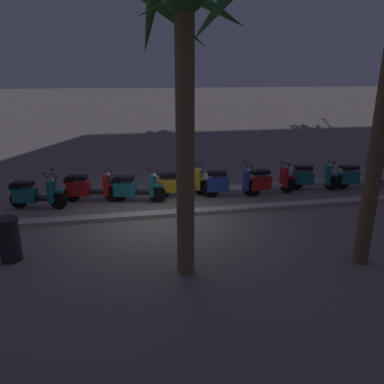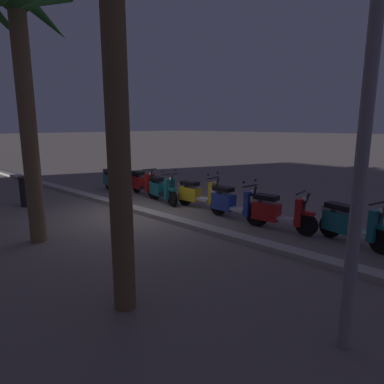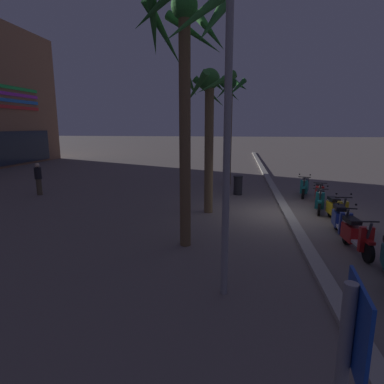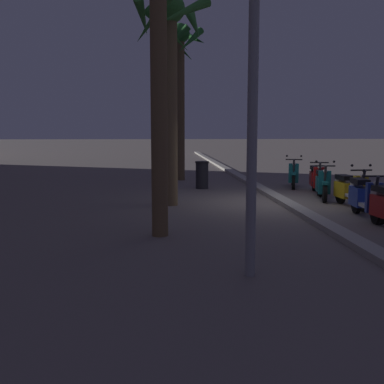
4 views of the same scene
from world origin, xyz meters
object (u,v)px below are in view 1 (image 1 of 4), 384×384
(scooter_teal_lead_nearest, at_px, (34,194))
(scooter_teal_tail_end, at_px, (311,177))
(scooter_yellow_last_in_row, at_px, (178,184))
(scooter_red_gap_after_mid, at_px, (87,188))
(scooter_red_far_back, at_px, (267,181))
(scooter_teal_mid_centre, at_px, (134,188))
(scooter_blue_second_in_line, at_px, (226,183))
(litter_bin, at_px, (9,239))
(scooter_teal_mid_rear, at_px, (355,176))
(palm_tree_by_mall_entrance, at_px, (186,59))

(scooter_teal_lead_nearest, bearing_deg, scooter_teal_tail_end, -178.91)
(scooter_yellow_last_in_row, distance_m, scooter_red_gap_after_mid, 2.83)
(scooter_red_far_back, relative_size, scooter_red_gap_after_mid, 1.01)
(scooter_teal_mid_centre, bearing_deg, scooter_yellow_last_in_row, -171.15)
(scooter_blue_second_in_line, bearing_deg, litter_bin, 29.72)
(scooter_red_far_back, distance_m, scooter_red_gap_after_mid, 5.77)
(scooter_red_far_back, bearing_deg, scooter_teal_mid_rear, -178.01)
(scooter_teal_tail_end, xyz_separation_m, litter_bin, (8.74, 3.45, 0.03))
(scooter_yellow_last_in_row, height_order, scooter_teal_lead_nearest, same)
(scooter_teal_mid_rear, bearing_deg, palm_tree_by_mall_entrance, 33.84)
(scooter_teal_tail_end, relative_size, scooter_teal_mid_centre, 0.98)
(palm_tree_by_mall_entrance, bearing_deg, litter_bin, -18.15)
(scooter_teal_tail_end, xyz_separation_m, scooter_blue_second_in_line, (3.05, 0.20, 0.01))
(scooter_teal_mid_rear, height_order, scooter_red_gap_after_mid, same)
(scooter_teal_mid_rear, relative_size, scooter_teal_mid_centre, 1.00)
(scooter_teal_mid_rear, height_order, palm_tree_by_mall_entrance, palm_tree_by_mall_entrance)
(palm_tree_by_mall_entrance, bearing_deg, scooter_teal_lead_nearest, -49.63)
(scooter_teal_mid_centre, xyz_separation_m, litter_bin, (2.74, 3.31, 0.04))
(scooter_blue_second_in_line, bearing_deg, scooter_teal_lead_nearest, -0.33)
(scooter_teal_mid_centre, xyz_separation_m, palm_tree_by_mall_entrance, (-0.88, 4.50, 3.61))
(scooter_red_far_back, xyz_separation_m, litter_bin, (7.09, 3.22, 0.03))
(scooter_red_far_back, height_order, scooter_teal_mid_centre, scooter_teal_mid_centre)
(scooter_teal_mid_centre, distance_m, scooter_teal_lead_nearest, 2.92)
(scooter_teal_mid_rear, relative_size, scooter_blue_second_in_line, 0.94)
(scooter_teal_mid_rear, xyz_separation_m, palm_tree_by_mall_entrance, (6.75, 4.52, 3.62))
(scooter_teal_mid_rear, xyz_separation_m, scooter_yellow_last_in_row, (6.20, -0.20, 0.00))
(scooter_teal_tail_end, distance_m, scooter_teal_lead_nearest, 8.92)
(scooter_blue_second_in_line, xyz_separation_m, scooter_red_gap_after_mid, (4.36, -0.36, -0.01))
(scooter_teal_mid_centre, distance_m, scooter_red_gap_after_mid, 1.43)
(scooter_teal_lead_nearest, relative_size, litter_bin, 1.80)
(scooter_teal_mid_rear, relative_size, scooter_red_gap_after_mid, 0.98)
(scooter_teal_mid_rear, height_order, scooter_blue_second_in_line, scooter_blue_second_in_line)
(scooter_teal_mid_centre, height_order, scooter_teal_lead_nearest, same)
(scooter_teal_tail_end, bearing_deg, scooter_yellow_last_in_row, -1.05)
(scooter_teal_mid_rear, height_order, scooter_teal_mid_centre, scooter_teal_mid_centre)
(scooter_teal_mid_rear, relative_size, litter_bin, 1.82)
(scooter_blue_second_in_line, bearing_deg, palm_tree_by_mall_entrance, 64.94)
(scooter_blue_second_in_line, bearing_deg, scooter_red_gap_after_mid, -4.72)
(scooter_yellow_last_in_row, bearing_deg, scooter_teal_tail_end, 178.95)
(litter_bin, bearing_deg, scooter_red_gap_after_mid, -110.27)
(scooter_blue_second_in_line, distance_m, scooter_teal_lead_nearest, 5.87)
(scooter_red_gap_after_mid, bearing_deg, scooter_blue_second_in_line, 175.28)
(scooter_teal_tail_end, distance_m, scooter_blue_second_in_line, 3.06)
(scooter_teal_lead_nearest, distance_m, palm_tree_by_mall_entrance, 6.89)
(scooter_red_far_back, relative_size, palm_tree_by_mall_entrance, 0.32)
(scooter_blue_second_in_line, height_order, scooter_yellow_last_in_row, same)
(scooter_red_far_back, relative_size, scooter_yellow_last_in_row, 0.96)
(scooter_blue_second_in_line, xyz_separation_m, scooter_teal_mid_centre, (2.95, -0.07, -0.02))
(scooter_blue_second_in_line, bearing_deg, scooter_red_far_back, 178.99)
(scooter_red_gap_after_mid, distance_m, litter_bin, 3.85)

